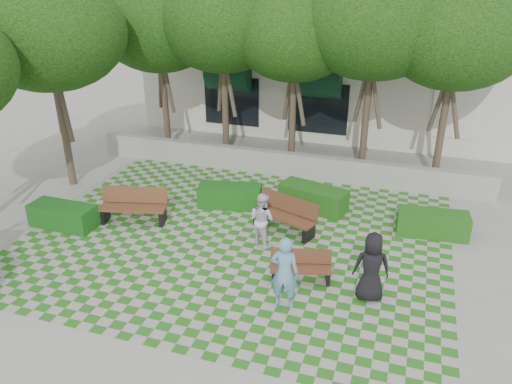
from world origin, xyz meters
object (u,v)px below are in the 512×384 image
(hedge_west, at_px, (63,216))
(person_white, at_px, (262,219))
(hedge_midright, at_px, (313,198))
(bench_mid, at_px, (285,215))
(hedge_midleft, at_px, (230,196))
(bench_west, at_px, (134,206))
(bench_east, at_px, (301,267))
(person_dark, at_px, (372,267))
(person_blue, at_px, (285,273))
(hedge_east, at_px, (432,224))

(hedge_west, height_order, person_white, person_white)
(hedge_midright, relative_size, person_white, 1.37)
(bench_mid, height_order, hedge_midleft, bench_mid)
(bench_west, height_order, hedge_midleft, bench_west)
(bench_east, distance_m, person_dark, 1.81)
(bench_west, bearing_deg, hedge_midright, 13.23)
(person_dark, bearing_deg, hedge_west, -15.50)
(bench_west, xyz_separation_m, hedge_midleft, (2.43, 1.93, -0.16))
(bench_mid, relative_size, bench_west, 0.98)
(bench_east, height_order, hedge_midleft, bench_east)
(bench_west, xyz_separation_m, person_white, (4.17, -0.10, 0.28))
(hedge_midleft, relative_size, person_white, 1.29)
(hedge_midright, bearing_deg, bench_east, -82.12)
(bench_east, distance_m, person_blue, 1.24)
(bench_west, distance_m, person_dark, 7.58)
(hedge_east, bearing_deg, person_dark, -110.79)
(person_white, bearing_deg, hedge_midleft, -24.95)
(hedge_west, relative_size, person_blue, 1.11)
(hedge_midright, bearing_deg, person_white, -108.59)
(bench_mid, bearing_deg, hedge_east, 34.73)
(hedge_midleft, relative_size, hedge_west, 1.01)
(bench_east, distance_m, hedge_west, 7.54)
(bench_west, height_order, person_white, person_white)
(bench_mid, xyz_separation_m, hedge_midright, (0.48, 1.70, -0.12))
(hedge_midright, height_order, person_dark, person_dark)
(hedge_midleft, height_order, person_white, person_white)
(bench_west, bearing_deg, bench_mid, -2.85)
(hedge_west, bearing_deg, bench_east, -4.17)
(bench_east, relative_size, hedge_midleft, 0.79)
(hedge_west, distance_m, person_dark, 9.29)
(bench_east, bearing_deg, hedge_east, 32.76)
(bench_west, height_order, hedge_east, bench_west)
(person_blue, bearing_deg, bench_mid, -78.07)
(person_blue, bearing_deg, bench_east, -99.41)
(bench_west, distance_m, hedge_east, 9.00)
(hedge_east, relative_size, hedge_midright, 0.93)
(person_blue, height_order, person_dark, person_blue)
(person_blue, bearing_deg, person_dark, -156.75)
(bench_east, height_order, bench_west, bench_west)
(bench_east, xyz_separation_m, person_white, (-1.47, 1.41, 0.41))
(hedge_midright, height_order, person_blue, person_blue)
(person_blue, relative_size, person_white, 1.15)
(bench_mid, relative_size, person_dark, 1.20)
(bench_west, bearing_deg, hedge_east, -0.93)
(bench_mid, distance_m, person_blue, 3.65)
(hedge_midright, bearing_deg, bench_mid, -105.78)
(hedge_west, xyz_separation_m, person_blue, (7.39, -1.67, 0.56))
(hedge_east, bearing_deg, hedge_midleft, -179.41)
(hedge_midright, height_order, hedge_midleft, hedge_midright)
(bench_east, relative_size, hedge_east, 0.80)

